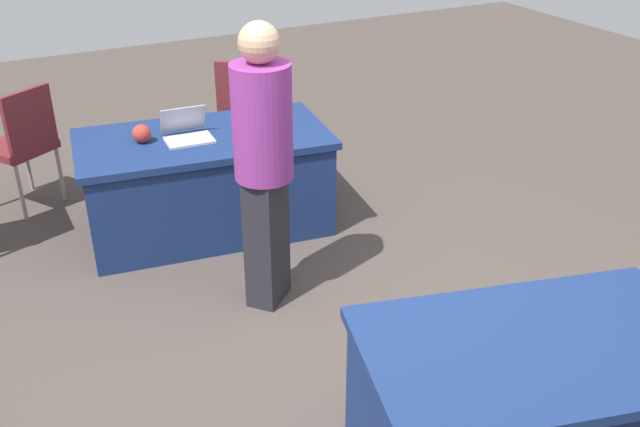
% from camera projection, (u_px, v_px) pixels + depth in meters
% --- Properties ---
extents(ground_plane, '(14.40, 14.40, 0.00)m').
position_uv_depth(ground_plane, '(336.00, 366.00, 3.94)').
color(ground_plane, '#4C423D').
extents(table_foreground, '(1.85, 1.13, 0.73)m').
position_uv_depth(table_foreground, '(206.00, 183.00, 5.17)').
color(table_foreground, navy).
rests_on(table_foreground, ground).
extents(table_mid_left, '(1.66, 1.22, 0.73)m').
position_uv_depth(table_mid_left, '(529.00, 410.00, 3.13)').
color(table_mid_left, navy).
rests_on(table_mid_left, ground).
extents(chair_tucked_left, '(0.61, 0.61, 0.94)m').
position_uv_depth(chair_tucked_left, '(245.00, 105.00, 6.14)').
color(chair_tucked_left, '#9E9993').
rests_on(chair_tucked_left, ground).
extents(chair_aisle, '(0.61, 0.61, 0.96)m').
position_uv_depth(chair_aisle, '(22.00, 140.00, 5.38)').
color(chair_aisle, '#9E9993').
rests_on(chair_aisle, ground).
extents(person_presenter, '(0.48, 0.48, 1.73)m').
position_uv_depth(person_presenter, '(264.00, 156.00, 4.07)').
color(person_presenter, '#26262D').
rests_on(person_presenter, ground).
extents(laptop_silver, '(0.33, 0.31, 0.21)m').
position_uv_depth(laptop_silver, '(187.00, 134.00, 4.93)').
color(laptop_silver, silver).
rests_on(laptop_silver, table_foreground).
extents(yarn_ball, '(0.13, 0.13, 0.13)m').
position_uv_depth(yarn_ball, '(142.00, 134.00, 4.86)').
color(yarn_ball, '#B2382D').
rests_on(yarn_ball, table_foreground).
extents(scissors_red, '(0.04, 0.18, 0.01)m').
position_uv_depth(scissors_red, '(266.00, 133.00, 5.03)').
color(scissors_red, red).
rests_on(scissors_red, table_foreground).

